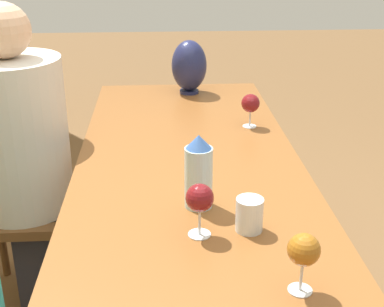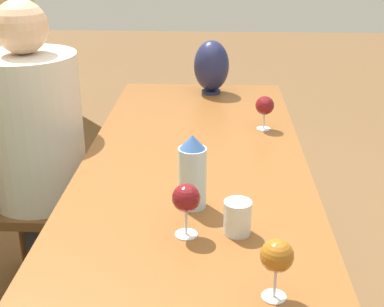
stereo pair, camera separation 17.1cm
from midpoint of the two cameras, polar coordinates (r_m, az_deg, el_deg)
dining_table at (r=1.77m, az=-2.74°, el=-5.72°), size 2.38×0.80×0.77m
water_bottle at (r=1.56m, az=-2.44°, el=-2.10°), size 0.08×0.08×0.23m
water_tumbler at (r=1.47m, az=2.80°, el=-6.62°), size 0.08×0.08×0.10m
vase at (r=2.67m, az=-2.17°, el=9.29°), size 0.17×0.17×0.26m
wine_glass_2 at (r=1.41m, az=-2.84°, el=-4.96°), size 0.08×0.08×0.15m
wine_glass_3 at (r=1.21m, az=7.85°, el=-10.36°), size 0.08×0.08×0.15m
wine_glass_4 at (r=2.21m, az=4.05°, el=5.27°), size 0.08×0.08×0.14m
chair_far at (r=2.36m, az=-21.14°, el=-4.25°), size 0.44×0.44×0.97m
person_far at (r=2.27m, az=-19.57°, el=-0.52°), size 0.40×0.40×1.30m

